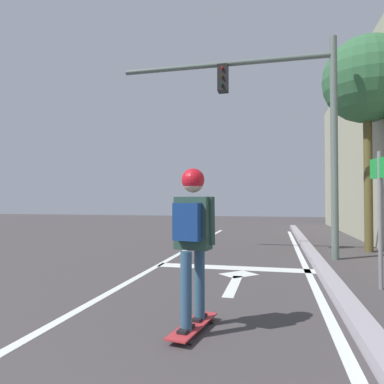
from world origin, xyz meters
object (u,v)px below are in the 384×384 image
skater (192,227)px  roadside_tree (367,81)px  street_sign_post (380,198)px  traffic_signal_mast (279,109)px  skateboard (193,326)px

skater → roadside_tree: (3.13, 6.35, 3.33)m
skater → street_sign_post: bearing=44.6°
traffic_signal_mast → roadside_tree: 2.79m
skateboard → skater: 0.98m
skateboard → roadside_tree: bearing=63.7°
traffic_signal_mast → street_sign_post: (1.40, -2.65, -2.08)m
roadside_tree → traffic_signal_mast: bearing=-147.3°
street_sign_post → skateboard: bearing=-135.6°
skater → traffic_signal_mast: (0.92, 4.93, 2.38)m
skater → roadside_tree: roadside_tree is taller
skateboard → roadside_tree: (3.12, 6.33, 4.31)m
skater → roadside_tree: size_ratio=0.28×
street_sign_post → roadside_tree: bearing=78.7°
skater → traffic_signal_mast: traffic_signal_mast is taller
street_sign_post → roadside_tree: roadside_tree is taller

